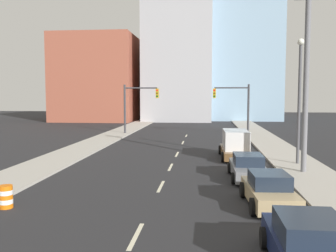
{
  "coord_description": "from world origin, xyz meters",
  "views": [
    {
      "loc": [
        2.31,
        -2.42,
        4.69
      ],
      "look_at": [
        -0.76,
        27.1,
        2.2
      ],
      "focal_mm": 40.0,
      "sensor_mm": 36.0,
      "label": 1
    }
  ],
  "objects_px": {
    "traffic_signal_left": "(135,102)",
    "street_lamp": "(299,93)",
    "traffic_signal_right": "(238,102)",
    "traffic_barrel": "(6,197)",
    "box_truck_brown": "(235,145)",
    "sedan_gray": "(248,167)",
    "utility_pole_right_mid": "(306,79)",
    "sedan_navy": "(310,247)",
    "sedan_tan": "(269,191)"
  },
  "relations": [
    {
      "from": "traffic_signal_left",
      "to": "street_lamp",
      "type": "distance_m",
      "value": 23.41
    },
    {
      "from": "traffic_barrel",
      "to": "sedan_navy",
      "type": "distance_m",
      "value": 11.88
    },
    {
      "from": "sedan_gray",
      "to": "box_truck_brown",
      "type": "distance_m",
      "value": 6.67
    },
    {
      "from": "traffic_signal_right",
      "to": "street_lamp",
      "type": "bearing_deg",
      "value": -82.26
    },
    {
      "from": "street_lamp",
      "to": "sedan_navy",
      "type": "xyz_separation_m",
      "value": [
        -3.27,
        -15.39,
        -4.15
      ]
    },
    {
      "from": "traffic_signal_right",
      "to": "box_truck_brown",
      "type": "relative_size",
      "value": 1.08
    },
    {
      "from": "traffic_signal_left",
      "to": "traffic_barrel",
      "type": "xyz_separation_m",
      "value": [
        0.24,
        -29.27,
        -3.34
      ]
    },
    {
      "from": "traffic_signal_right",
      "to": "sedan_tan",
      "type": "bearing_deg",
      "value": -91.85
    },
    {
      "from": "sedan_navy",
      "to": "sedan_gray",
      "type": "relative_size",
      "value": 1.0
    },
    {
      "from": "box_truck_brown",
      "to": "traffic_barrel",
      "type": "bearing_deg",
      "value": -129.29
    },
    {
      "from": "street_lamp",
      "to": "box_truck_brown",
      "type": "height_order",
      "value": "street_lamp"
    },
    {
      "from": "traffic_signal_right",
      "to": "traffic_barrel",
      "type": "relative_size",
      "value": 6.19
    },
    {
      "from": "traffic_barrel",
      "to": "box_truck_brown",
      "type": "distance_m",
      "value": 16.83
    },
    {
      "from": "traffic_barrel",
      "to": "box_truck_brown",
      "type": "height_order",
      "value": "box_truck_brown"
    },
    {
      "from": "utility_pole_right_mid",
      "to": "sedan_gray",
      "type": "height_order",
      "value": "utility_pole_right_mid"
    },
    {
      "from": "utility_pole_right_mid",
      "to": "sedan_tan",
      "type": "bearing_deg",
      "value": -114.49
    },
    {
      "from": "utility_pole_right_mid",
      "to": "sedan_tan",
      "type": "distance_m",
      "value": 8.99
    },
    {
      "from": "box_truck_brown",
      "to": "utility_pole_right_mid",
      "type": "bearing_deg",
      "value": -55.37
    },
    {
      "from": "traffic_signal_right",
      "to": "sedan_navy",
      "type": "relative_size",
      "value": 1.31
    },
    {
      "from": "sedan_tan",
      "to": "sedan_gray",
      "type": "relative_size",
      "value": 0.96
    },
    {
      "from": "traffic_barrel",
      "to": "street_lamp",
      "type": "height_order",
      "value": "street_lamp"
    },
    {
      "from": "traffic_signal_left",
      "to": "sedan_navy",
      "type": "distance_m",
      "value": 35.69
    },
    {
      "from": "street_lamp",
      "to": "sedan_navy",
      "type": "distance_m",
      "value": 16.27
    },
    {
      "from": "traffic_signal_right",
      "to": "sedan_gray",
      "type": "height_order",
      "value": "traffic_signal_right"
    },
    {
      "from": "utility_pole_right_mid",
      "to": "sedan_gray",
      "type": "bearing_deg",
      "value": -154.33
    },
    {
      "from": "traffic_signal_right",
      "to": "sedan_gray",
      "type": "distance_m",
      "value": 22.94
    },
    {
      "from": "traffic_signal_right",
      "to": "street_lamp",
      "type": "distance_m",
      "value": 18.53
    },
    {
      "from": "traffic_barrel",
      "to": "traffic_signal_right",
      "type": "bearing_deg",
      "value": 68.06
    },
    {
      "from": "utility_pole_right_mid",
      "to": "street_lamp",
      "type": "height_order",
      "value": "utility_pole_right_mid"
    },
    {
      "from": "traffic_signal_right",
      "to": "sedan_tan",
      "type": "distance_m",
      "value": 28.05
    },
    {
      "from": "sedan_navy",
      "to": "box_truck_brown",
      "type": "xyz_separation_m",
      "value": [
        -0.64,
        17.69,
        0.32
      ]
    },
    {
      "from": "traffic_barrel",
      "to": "sedan_gray",
      "type": "height_order",
      "value": "sedan_gray"
    },
    {
      "from": "street_lamp",
      "to": "sedan_gray",
      "type": "distance_m",
      "value": 7.09
    },
    {
      "from": "sedan_navy",
      "to": "traffic_signal_right",
      "type": "bearing_deg",
      "value": 88.68
    },
    {
      "from": "traffic_signal_left",
      "to": "sedan_tan",
      "type": "height_order",
      "value": "traffic_signal_left"
    },
    {
      "from": "traffic_signal_left",
      "to": "utility_pole_right_mid",
      "type": "bearing_deg",
      "value": -55.92
    },
    {
      "from": "traffic_signal_left",
      "to": "box_truck_brown",
      "type": "xyz_separation_m",
      "value": [
        10.61,
        -16.03,
        -2.82
      ]
    },
    {
      "from": "traffic_signal_right",
      "to": "utility_pole_right_mid",
      "type": "xyz_separation_m",
      "value": [
        2.21,
        -21.04,
        1.81
      ]
    },
    {
      "from": "traffic_signal_right",
      "to": "utility_pole_right_mid",
      "type": "distance_m",
      "value": 21.23
    },
    {
      "from": "traffic_barrel",
      "to": "sedan_tan",
      "type": "bearing_deg",
      "value": 7.36
    },
    {
      "from": "sedan_gray",
      "to": "sedan_navy",
      "type": "bearing_deg",
      "value": -88.68
    },
    {
      "from": "street_lamp",
      "to": "sedan_navy",
      "type": "height_order",
      "value": "street_lamp"
    },
    {
      "from": "sedan_tan",
      "to": "box_truck_brown",
      "type": "relative_size",
      "value": 0.79
    },
    {
      "from": "sedan_navy",
      "to": "street_lamp",
      "type": "bearing_deg",
      "value": 78.0
    },
    {
      "from": "traffic_signal_left",
      "to": "sedan_gray",
      "type": "relative_size",
      "value": 1.31
    },
    {
      "from": "sedan_navy",
      "to": "box_truck_brown",
      "type": "height_order",
      "value": "box_truck_brown"
    },
    {
      "from": "traffic_signal_left",
      "to": "street_lamp",
      "type": "bearing_deg",
      "value": -51.62
    },
    {
      "from": "utility_pole_right_mid",
      "to": "traffic_signal_left",
      "type": "bearing_deg",
      "value": 124.08
    },
    {
      "from": "sedan_navy",
      "to": "sedan_gray",
      "type": "bearing_deg",
      "value": 92.29
    },
    {
      "from": "traffic_barrel",
      "to": "street_lamp",
      "type": "relative_size",
      "value": 0.11
    }
  ]
}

